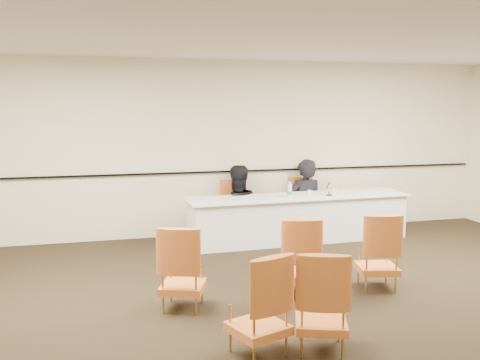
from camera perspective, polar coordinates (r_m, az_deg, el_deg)
The scene contains 19 objects.
floor at distance 5.83m, azimuth 7.12°, elevation -14.61°, with size 10.00×10.00×0.00m, color black.
ceiling at distance 5.44m, azimuth 7.68°, elevation 16.02°, with size 10.00×10.00×0.00m, color silver.
wall_back at distance 9.24m, azimuth -2.01°, elevation 3.39°, with size 10.00×0.04×3.00m, color #F9EBC3.
wall_rail at distance 9.24m, azimuth -1.94°, elevation 0.90°, with size 9.80×0.04×0.03m, color black.
panel_table at distance 8.97m, azimuth 6.24°, elevation -4.06°, with size 3.74×0.86×0.75m, color white, non-canonical shape.
panelist_main at distance 9.61m, azimuth 6.90°, elevation -3.19°, with size 0.67×0.44×1.83m, color black.
panelist_main_chair at distance 9.59m, azimuth 6.91°, elevation -2.68°, with size 0.50×0.50×0.95m, color #BA7321, non-canonical shape.
panelist_second at distance 9.18m, azimuth -0.38°, elevation -3.75°, with size 0.84×0.65×1.72m, color black.
panelist_second_chair at distance 9.16m, azimuth -0.38°, elevation -3.11°, with size 0.50×0.50×0.95m, color #BA7321, non-canonical shape.
papers at distance 9.02m, azimuth 9.61°, elevation -1.61°, with size 0.30×0.22×0.00m, color white.
microphone at distance 8.95m, azimuth 9.48°, elevation -0.83°, with size 0.10×0.19×0.27m, color black, non-canonical shape.
water_bottle at distance 8.72m, azimuth 5.32°, elevation -1.02°, with size 0.08×0.08×0.26m, color teal, non-canonical shape.
drinking_glass at distance 8.89m, azimuth 7.40°, elevation -1.39°, with size 0.06×0.06×0.10m, color white.
coffee_cup at distance 8.98m, azimuth 10.03°, elevation -1.29°, with size 0.08×0.08×0.12m, color silver.
aud_chair_front_left at distance 5.97m, azimuth -6.14°, elevation -9.19°, with size 0.50×0.50×0.95m, color #BA7321, non-canonical shape.
aud_chair_front_mid at distance 6.38m, azimuth 6.25°, elevation -8.06°, with size 0.50×0.50×0.95m, color #BA7321, non-canonical shape.
aud_chair_front_right at distance 6.80m, azimuth 14.44°, elevation -7.27°, with size 0.50×0.50×0.95m, color #BA7321, non-canonical shape.
aud_chair_back_left at distance 4.89m, azimuth 1.95°, elevation -13.05°, with size 0.50×0.50×0.95m, color #BA7321, non-canonical shape.
aud_chair_back_mid at distance 5.04m, azimuth 8.69°, elevation -12.51°, with size 0.50×0.50×0.95m, color #BA7321, non-canonical shape.
Camera 1 is at (-2.04, -4.98, 2.22)m, focal length 40.00 mm.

